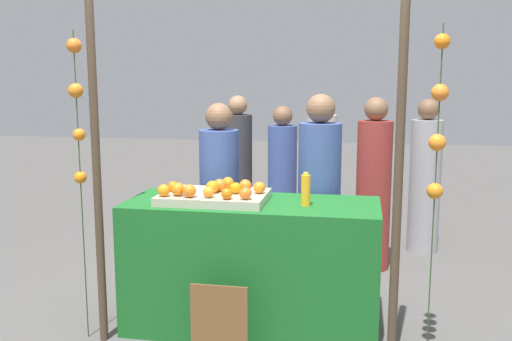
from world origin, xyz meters
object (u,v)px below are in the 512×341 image
at_px(chalkboard_sign, 219,325).
at_px(vendor_right, 319,207).
at_px(orange_0, 212,187).
at_px(stall_counter, 252,265).
at_px(vendor_left, 220,208).
at_px(orange_1, 259,188).
at_px(juice_bottle, 306,190).

height_order(chalkboard_sign, vendor_right, vendor_right).
bearing_deg(chalkboard_sign, vendor_right, 65.14).
xyz_separation_m(orange_0, chalkboard_sign, (0.18, -0.53, -0.78)).
relative_size(stall_counter, vendor_right, 1.06).
relative_size(orange_0, chalkboard_sign, 0.17).
distance_m(orange_0, chalkboard_sign, 0.96).
relative_size(stall_counter, vendor_left, 1.12).
height_order(stall_counter, chalkboard_sign, stall_counter).
bearing_deg(stall_counter, vendor_left, 124.06).
bearing_deg(orange_1, orange_0, -170.44).
height_order(stall_counter, vendor_left, vendor_left).
xyz_separation_m(orange_1, vendor_left, (-0.43, 0.55, -0.29)).
relative_size(orange_0, vendor_right, 0.05).
relative_size(chalkboard_sign, vendor_right, 0.32).
xyz_separation_m(orange_1, vendor_right, (0.38, 0.56, -0.25)).
xyz_separation_m(stall_counter, juice_bottle, (0.38, -0.05, 0.58)).
bearing_deg(orange_1, vendor_right, 55.73).
distance_m(stall_counter, vendor_right, 0.78).
relative_size(juice_bottle, chalkboard_sign, 0.43).
bearing_deg(orange_1, juice_bottle, -10.95).
height_order(orange_1, juice_bottle, juice_bottle).
bearing_deg(orange_1, chalkboard_sign, -104.33).
bearing_deg(orange_0, vendor_right, 40.92).
bearing_deg(vendor_left, chalkboard_sign, -76.16).
xyz_separation_m(orange_1, juice_bottle, (0.33, -0.06, 0.01)).
height_order(stall_counter, orange_1, orange_1).
height_order(vendor_left, vendor_right, vendor_right).
bearing_deg(vendor_right, orange_1, -124.27).
bearing_deg(vendor_right, chalkboard_sign, -114.86).
bearing_deg(juice_bottle, vendor_right, 85.67).
distance_m(stall_counter, juice_bottle, 0.69).
distance_m(chalkboard_sign, vendor_right, 1.37).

